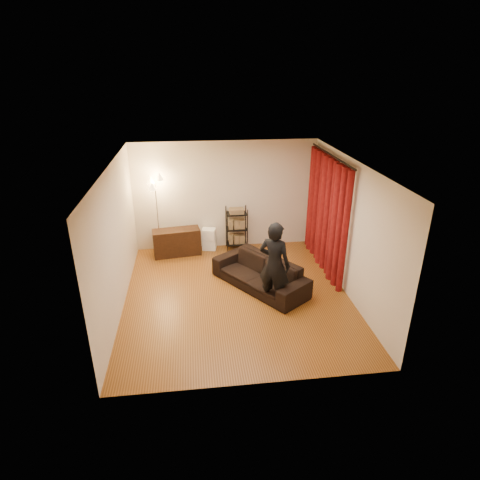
{
  "coord_description": "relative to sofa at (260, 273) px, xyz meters",
  "views": [
    {
      "loc": [
        -0.8,
        -7.01,
        4.32
      ],
      "look_at": [
        0.1,
        0.3,
        1.1
      ],
      "focal_mm": 30.0,
      "sensor_mm": 36.0,
      "label": 1
    }
  ],
  "objects": [
    {
      "name": "ceiling",
      "position": [
        -0.52,
        -0.3,
        2.38
      ],
      "size": [
        5.0,
        5.0,
        0.0
      ],
      "primitive_type": "plane",
      "rotation": [
        3.14,
        0.0,
        0.0
      ],
      "color": "white",
      "rests_on": "ground"
    },
    {
      "name": "wall_left",
      "position": [
        -2.77,
        -0.3,
        1.03
      ],
      "size": [
        0.0,
        5.0,
        5.0
      ],
      "primitive_type": "plane",
      "rotation": [
        1.57,
        0.0,
        1.57
      ],
      "color": "beige",
      "rests_on": "ground"
    },
    {
      "name": "floor_lamp",
      "position": [
        -2.18,
        1.91,
        0.67
      ],
      "size": [
        0.45,
        0.45,
        1.97
      ],
      "primitive_type": null,
      "rotation": [
        0.0,
        0.0,
        -0.34
      ],
      "color": "silver",
      "rests_on": "ground"
    },
    {
      "name": "media_cabinet",
      "position": [
        -1.76,
        1.81,
        0.02
      ],
      "size": [
        1.18,
        0.58,
        0.66
      ],
      "primitive_type": "cube",
      "rotation": [
        0.0,
        0.0,
        0.14
      ],
      "color": "#311B0E",
      "rests_on": "ground"
    },
    {
      "name": "wall_back",
      "position": [
        -0.52,
        2.2,
        1.03
      ],
      "size": [
        5.0,
        0.0,
        5.0
      ],
      "primitive_type": "plane",
      "rotation": [
        1.57,
        0.0,
        0.0
      ],
      "color": "beige",
      "rests_on": "ground"
    },
    {
      "name": "curtain",
      "position": [
        1.61,
        0.83,
        0.96
      ],
      "size": [
        0.22,
        2.65,
        2.55
      ],
      "primitive_type": null,
      "color": "maroon",
      "rests_on": "ground"
    },
    {
      "name": "wall_right",
      "position": [
        1.73,
        -0.3,
        1.03
      ],
      "size": [
        0.0,
        5.0,
        5.0
      ],
      "primitive_type": "plane",
      "rotation": [
        1.57,
        0.0,
        -1.57
      ],
      "color": "beige",
      "rests_on": "ground"
    },
    {
      "name": "storage_boxes",
      "position": [
        -0.96,
        2.01,
        -0.03
      ],
      "size": [
        0.39,
        0.34,
        0.56
      ],
      "primitive_type": null,
      "rotation": [
        0.0,
        0.0,
        -0.22
      ],
      "color": "white",
      "rests_on": "ground"
    },
    {
      "name": "wire_shelf",
      "position": [
        -0.26,
        1.98,
        0.23
      ],
      "size": [
        0.57,
        0.45,
        1.1
      ],
      "primitive_type": null,
      "rotation": [
        0.0,
        0.0,
        0.23
      ],
      "color": "black",
      "rests_on": "ground"
    },
    {
      "name": "person",
      "position": [
        0.15,
        -0.68,
        0.54
      ],
      "size": [
        0.75,
        0.7,
        1.71
      ],
      "primitive_type": "imported",
      "rotation": [
        0.0,
        0.0,
        2.53
      ],
      "color": "black",
      "rests_on": "ground"
    },
    {
      "name": "sofa",
      "position": [
        0.0,
        0.0,
        0.0
      ],
      "size": [
        1.94,
        2.24,
        0.63
      ],
      "primitive_type": "imported",
      "rotation": [
        0.0,
        0.0,
        -0.95
      ],
      "color": "black",
      "rests_on": "ground"
    },
    {
      "name": "floor",
      "position": [
        -0.52,
        -0.3,
        -0.32
      ],
      "size": [
        5.0,
        5.0,
        0.0
      ],
      "primitive_type": "plane",
      "color": "#925822",
      "rests_on": "ground"
    },
    {
      "name": "wall_front",
      "position": [
        -0.52,
        -2.8,
        1.03
      ],
      "size": [
        5.0,
        0.0,
        5.0
      ],
      "primitive_type": "plane",
      "rotation": [
        -1.57,
        0.0,
        0.0
      ],
      "color": "beige",
      "rests_on": "ground"
    },
    {
      "name": "curtain_rod",
      "position": [
        1.63,
        0.83,
        2.26
      ],
      "size": [
        0.04,
        2.65,
        0.04
      ],
      "primitive_type": "cylinder",
      "rotation": [
        1.57,
        0.0,
        0.0
      ],
      "color": "black",
      "rests_on": "wall_right"
    }
  ]
}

